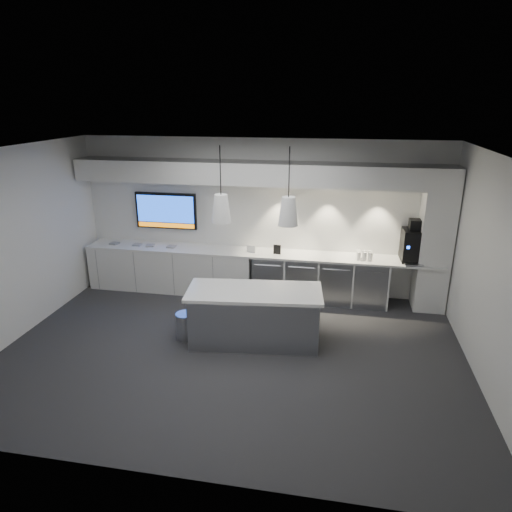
% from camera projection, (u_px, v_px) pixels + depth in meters
% --- Properties ---
extents(floor, '(7.00, 7.00, 0.00)m').
position_uv_depth(floor, '(232.00, 352.00, 7.00)').
color(floor, '#2F2F31').
rests_on(floor, ground).
extents(ceiling, '(7.00, 7.00, 0.00)m').
position_uv_depth(ceiling, '(228.00, 153.00, 6.02)').
color(ceiling, black).
rests_on(ceiling, wall_back).
extents(wall_back, '(7.00, 0.00, 7.00)m').
position_uv_depth(wall_back, '(260.00, 217.00, 8.83)').
color(wall_back, white).
rests_on(wall_back, floor).
extents(wall_front, '(7.00, 0.00, 7.00)m').
position_uv_depth(wall_front, '(166.00, 349.00, 4.18)').
color(wall_front, white).
rests_on(wall_front, floor).
extents(wall_left, '(0.00, 7.00, 7.00)m').
position_uv_depth(wall_left, '(12.00, 246.00, 7.11)').
color(wall_left, white).
rests_on(wall_left, floor).
extents(wall_right, '(0.00, 7.00, 7.00)m').
position_uv_depth(wall_right, '(492.00, 276.00, 5.91)').
color(wall_right, white).
rests_on(wall_right, floor).
extents(back_counter, '(6.80, 0.65, 0.04)m').
position_uv_depth(back_counter, '(257.00, 253.00, 8.73)').
color(back_counter, white).
rests_on(back_counter, left_base_cabinets).
extents(left_base_cabinets, '(3.30, 0.63, 0.86)m').
position_uv_depth(left_base_cabinets, '(172.00, 269.00, 9.18)').
color(left_base_cabinets, white).
rests_on(left_base_cabinets, floor).
extents(fridge_unit_a, '(0.60, 0.61, 0.85)m').
position_uv_depth(fridge_unit_a, '(270.00, 276.00, 8.84)').
color(fridge_unit_a, '#9B9EA4').
rests_on(fridge_unit_a, floor).
extents(fridge_unit_b, '(0.60, 0.61, 0.85)m').
position_uv_depth(fridge_unit_b, '(302.00, 278.00, 8.73)').
color(fridge_unit_b, '#9B9EA4').
rests_on(fridge_unit_b, floor).
extents(fridge_unit_c, '(0.60, 0.61, 0.85)m').
position_uv_depth(fridge_unit_c, '(336.00, 280.00, 8.62)').
color(fridge_unit_c, '#9B9EA4').
rests_on(fridge_unit_c, floor).
extents(fridge_unit_d, '(0.60, 0.61, 0.85)m').
position_uv_depth(fridge_unit_d, '(370.00, 283.00, 8.51)').
color(fridge_unit_d, '#9B9EA4').
rests_on(fridge_unit_d, floor).
extents(backsplash, '(4.60, 0.03, 1.30)m').
position_uv_depth(backsplash, '(323.00, 218.00, 8.59)').
color(backsplash, white).
rests_on(backsplash, wall_back).
extents(soffit, '(6.90, 0.60, 0.40)m').
position_uv_depth(soffit, '(257.00, 173.00, 8.26)').
color(soffit, white).
rests_on(soffit, wall_back).
extents(column, '(0.55, 0.55, 2.60)m').
position_uv_depth(column, '(435.00, 240.00, 8.07)').
color(column, white).
rests_on(column, floor).
extents(wall_tv, '(1.25, 0.07, 0.72)m').
position_uv_depth(wall_tv, '(166.00, 211.00, 9.09)').
color(wall_tv, black).
rests_on(wall_tv, wall_back).
extents(island, '(2.16, 1.11, 0.88)m').
position_uv_depth(island, '(254.00, 316.00, 7.16)').
color(island, '#9B9EA4').
rests_on(island, floor).
extents(bin, '(0.40, 0.40, 0.43)m').
position_uv_depth(bin, '(186.00, 326.00, 7.33)').
color(bin, '#9B9EA4').
rests_on(bin, floor).
extents(coffee_machine, '(0.43, 0.60, 0.76)m').
position_uv_depth(coffee_machine, '(414.00, 244.00, 8.16)').
color(coffee_machine, black).
rests_on(coffee_machine, back_counter).
extents(sign_black, '(0.14, 0.03, 0.18)m').
position_uv_depth(sign_black, '(277.00, 249.00, 8.57)').
color(sign_black, black).
rests_on(sign_black, back_counter).
extents(sign_white, '(0.18, 0.07, 0.14)m').
position_uv_depth(sign_white, '(251.00, 249.00, 8.67)').
color(sign_white, white).
rests_on(sign_white, back_counter).
extents(cup_cluster, '(0.29, 0.18, 0.16)m').
position_uv_depth(cup_cluster, '(364.00, 256.00, 8.28)').
color(cup_cluster, white).
rests_on(cup_cluster, back_counter).
extents(tray_a, '(0.19, 0.19, 0.02)m').
position_uv_depth(tray_a, '(114.00, 243.00, 9.20)').
color(tray_a, '#969696').
rests_on(tray_a, back_counter).
extents(tray_b, '(0.17, 0.17, 0.02)m').
position_uv_depth(tray_b, '(137.00, 245.00, 9.11)').
color(tray_b, '#969696').
rests_on(tray_b, back_counter).
extents(tray_c, '(0.19, 0.19, 0.02)m').
position_uv_depth(tray_c, '(150.00, 245.00, 9.06)').
color(tray_c, '#969696').
rests_on(tray_c, back_counter).
extents(tray_d, '(0.17, 0.17, 0.02)m').
position_uv_depth(tray_d, '(171.00, 247.00, 8.99)').
color(tray_d, '#969696').
rests_on(tray_d, back_counter).
extents(pendant_left, '(0.29, 0.29, 1.12)m').
position_uv_depth(pendant_left, '(221.00, 208.00, 6.69)').
color(pendant_left, white).
rests_on(pendant_left, ceiling).
extents(pendant_right, '(0.29, 0.29, 1.12)m').
position_uv_depth(pendant_right, '(288.00, 211.00, 6.52)').
color(pendant_right, white).
rests_on(pendant_right, ceiling).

